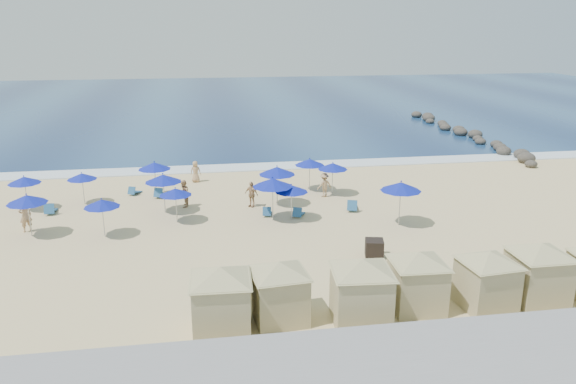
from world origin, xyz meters
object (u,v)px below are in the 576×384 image
object	(u,v)px
umbrella_2	(82,176)
cabana_3	(418,273)
cabana_5	(539,265)
umbrella_11	(401,186)
umbrella_10	(333,166)
cabana_4	(488,272)
cabana_0	(221,291)
umbrella_6	(291,188)
umbrella_4	(154,166)
umbrella_12	(102,203)
umbrella_7	(277,171)
beachgoer_3	(324,185)
cabana_2	(361,282)
rock_jetty	(466,133)
trash_bin	(374,248)
beachgoer_2	(251,194)
umbrella_9	(310,162)
umbrella_1	(27,199)
beachgoer_0	(25,216)
umbrella_0	(24,180)
umbrella_3	(175,192)
umbrella_8	(273,183)
beachgoer_1	(184,194)
cabana_1	(279,284)
umbrella_5	(163,178)

from	to	relation	value
umbrella_2	cabana_3	bearing A→B (deg)	-46.15
cabana_5	umbrella_11	bearing A→B (deg)	104.19
cabana_3	umbrella_2	xyz separation A→B (m)	(-16.05, 16.71, 0.28)
umbrella_10	cabana_4	bearing A→B (deg)	-81.33
cabana_0	umbrella_6	bearing A→B (deg)	68.69
umbrella_4	umbrella_12	bearing A→B (deg)	-107.93
umbrella_6	umbrella_7	xyz separation A→B (m)	(-0.44, 2.90, 0.35)
cabana_5	beachgoer_3	size ratio (longest dim) A/B	2.80
cabana_2	cabana_0	bearing A→B (deg)	178.06
cabana_4	umbrella_10	distance (m)	16.70
cabana_2	cabana_5	bearing A→B (deg)	3.73
umbrella_4	beachgoer_3	distance (m)	11.47
rock_jetty	umbrella_6	size ratio (longest dim) A/B	11.82
trash_bin	beachgoer_2	world-z (taller)	beachgoer_2
umbrella_7	umbrella_9	xyz separation A→B (m)	(2.71, 3.01, -0.26)
umbrella_6	umbrella_1	bearing A→B (deg)	-178.52
rock_jetty	umbrella_10	world-z (taller)	umbrella_10
umbrella_12	beachgoer_0	world-z (taller)	umbrella_12
umbrella_4	beachgoer_2	size ratio (longest dim) A/B	1.49
cabana_3	umbrella_0	bearing A→B (deg)	140.51
umbrella_3	umbrella_4	xyz separation A→B (m)	(-1.53, 5.49, 0.27)
cabana_2	umbrella_2	xyz separation A→B (m)	(-13.49, 17.38, 0.18)
umbrella_8	beachgoer_1	distance (m)	6.44
umbrella_10	beachgoer_0	xyz separation A→B (m)	(-18.66, -4.19, -1.07)
cabana_1	umbrella_3	xyz separation A→B (m)	(-4.34, 12.20, 0.31)
cabana_4	umbrella_0	xyz separation A→B (m)	(-22.17, 16.27, 0.41)
umbrella_5	beachgoer_0	size ratio (longest dim) A/B	1.34
umbrella_0	umbrella_4	xyz separation A→B (m)	(7.78, 1.73, 0.17)
cabana_2	umbrella_2	distance (m)	22.00
trash_bin	cabana_0	size ratio (longest dim) A/B	0.19
cabana_1	cabana_4	world-z (taller)	cabana_1
umbrella_0	umbrella_8	bearing A→B (deg)	-16.05
umbrella_2	umbrella_6	bearing A→B (deg)	-22.11
umbrella_0	umbrella_10	xyz separation A→B (m)	(19.66, 0.24, 0.04)
umbrella_7	umbrella_9	size ratio (longest dim) A/B	1.13
umbrella_3	umbrella_12	distance (m)	4.23
umbrella_6	umbrella_12	world-z (taller)	umbrella_6
umbrella_9	beachgoer_0	world-z (taller)	umbrella_9
umbrella_3	umbrella_11	distance (m)	13.02
umbrella_3	umbrella_12	xyz separation A→B (m)	(-3.87, -1.72, 0.05)
cabana_5	umbrella_7	xyz separation A→B (m)	(-8.96, 14.58, 0.66)
umbrella_6	umbrella_8	world-z (taller)	umbrella_8
cabana_2	umbrella_12	xyz separation A→B (m)	(-11.32, 11.11, 0.24)
beachgoer_0	cabana_1	bearing A→B (deg)	102.33
cabana_1	umbrella_12	size ratio (longest dim) A/B	1.95
trash_bin	cabana_4	xyz separation A→B (m)	(2.92, -5.77, 1.11)
umbrella_0	umbrella_12	size ratio (longest dim) A/B	1.02
beachgoer_3	beachgoer_1	bearing A→B (deg)	-14.43
umbrella_2	umbrella_3	world-z (taller)	umbrella_3
umbrella_3	beachgoer_0	world-z (taller)	umbrella_3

